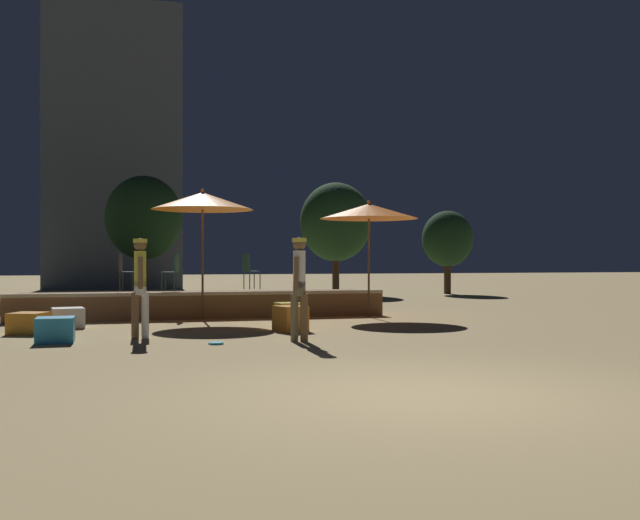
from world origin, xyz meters
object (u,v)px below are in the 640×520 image
Objects in this scene: cube_seat_1 at (55,330)px; background_tree_2 at (144,218)px; patio_umbrella_1 at (203,201)px; bistro_chair_0 at (124,268)px; cube_seat_3 at (28,323)px; frisbee_disc at (216,343)px; bistro_chair_1 at (249,268)px; patio_umbrella_0 at (369,211)px; cube_seat_2 at (288,314)px; person_1 at (299,283)px; cube_seat_0 at (291,318)px; background_tree_0 at (447,239)px; person_0 at (140,282)px; background_tree_1 at (336,222)px; cube_seat_4 at (68,318)px; bistro_chair_2 at (174,268)px.

background_tree_2 reaches higher than cube_seat_1.
patio_umbrella_1 is 2.68m from bistro_chair_0.
frisbee_disc is at bearing -39.12° from cube_seat_3.
patio_umbrella_0 is at bearing -142.39° from bistro_chair_1.
patio_umbrella_0 reaches higher than cube_seat_2.
person_1 is 7.13× the size of frisbee_disc.
patio_umbrella_1 reaches higher than bistro_chair_1.
background_tree_0 reaches higher than cube_seat_0.
bistro_chair_1 is 0.27× the size of background_tree_0.
background_tree_0 is (12.28, 13.64, 1.22)m from person_0.
cube_seat_0 is 4.56m from bistro_chair_1.
patio_umbrella_1 is 12.55m from background_tree_1.
cube_seat_4 is 10.52m from background_tree_2.
person_0 is (-1.44, -3.58, -1.72)m from patio_umbrella_1.
background_tree_1 is 7.69m from background_tree_2.
patio_umbrella_0 is at bearing 7.27° from cube_seat_4.
cube_seat_4 is at bearing 155.67° from cube_seat_0.
cube_seat_0 is 16.22m from background_tree_0.
person_0 and person_1 have the same top height.
background_tree_1 is (7.79, 14.40, 1.88)m from person_0.
frisbee_disc is (0.34, -5.55, -1.16)m from bistro_chair_2.
cube_seat_3 is at bearing -25.46° from bistro_chair_2.
patio_umbrella_0 is 3.11× the size of bistro_chair_0.
patio_umbrella_0 is at bearing 47.35° from cube_seat_0.
bistro_chair_0 is 6.37m from frisbee_disc.
cube_seat_1 is 2.50× the size of frisbee_disc.
cube_seat_1 is at bearing -89.78° from cube_seat_4.
patio_umbrella_0 is 0.65× the size of background_tree_2.
cube_seat_0 reaches higher than cube_seat_4.
cube_seat_2 is at bearing -75.98° from background_tree_2.
patio_umbrella_0 is 3.41m from bistro_chair_1.
person_1 is at bearing -98.83° from cube_seat_2.
patio_umbrella_1 is at bearing -116.43° from bistro_chair_0.
cube_seat_2 is at bearing -144.83° from patio_umbrella_0.
frisbee_disc is 14.03m from background_tree_2.
person_0 is (-5.38, -3.37, -1.54)m from patio_umbrella_0.
cube_seat_2 is at bearing -10.19° from cube_seat_4.
person_1 reaches higher than cube_seat_4.
cube_seat_0 is 2.75× the size of frisbee_disc.
person_1 reaches higher than bistro_chair_2.
patio_umbrella_0 is 6.68m from frisbee_disc.
background_tree_0 is (13.66, 13.85, 2.00)m from cube_seat_1.
person_0 is 0.39× the size of background_tree_1.
cube_seat_0 is 0.75× the size of bistro_chair_2.
person_1 is 16.53m from background_tree_1.
cube_seat_0 is (1.39, -2.98, -2.48)m from patio_umbrella_1.
patio_umbrella_0 is 3.11× the size of bistro_chair_1.
background_tree_1 reaches higher than cube_seat_4.
bistro_chair_2 is (2.21, 4.59, 0.97)m from cube_seat_1.
patio_umbrella_1 is 1.71× the size of person_1.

